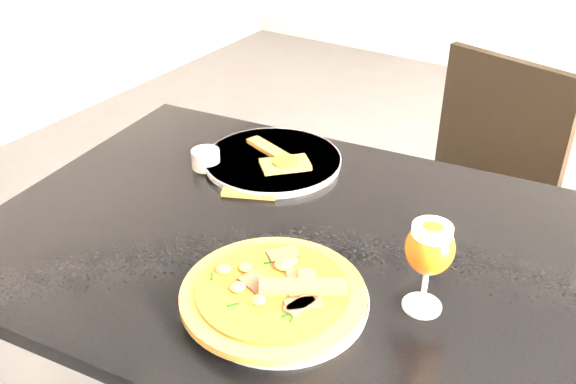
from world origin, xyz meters
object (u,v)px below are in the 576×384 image
Objects in this scene: dining_table at (311,282)px; pizza at (274,292)px; chair_far at (468,203)px; beer_glass at (430,249)px.

dining_table is 4.44× the size of pizza.
pizza reaches higher than dining_table.
beer_glass reaches higher than chair_far.
chair_far is 0.95m from pizza.
pizza is 1.86× the size of beer_glass.
dining_table is at bearing 166.71° from beer_glass.
pizza is at bearing -78.27° from chair_far.
dining_table is 8.27× the size of beer_glass.
pizza is (0.03, -0.17, 0.11)m from dining_table.
dining_table is 0.21m from pizza.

